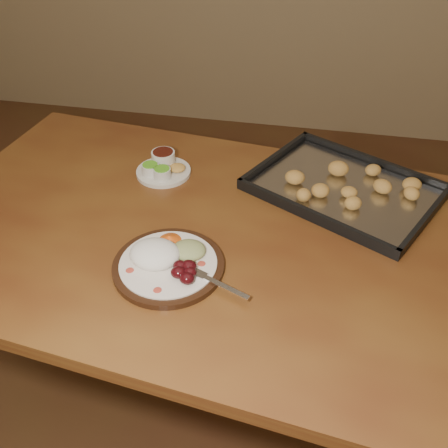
# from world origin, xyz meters

# --- Properties ---
(ground) EXTENTS (4.00, 4.00, 0.00)m
(ground) POSITION_xyz_m (0.00, 0.00, 0.00)
(ground) COLOR #52381C
(ground) RESTS_ON ground
(dining_table) EXTENTS (1.60, 1.07, 0.75)m
(dining_table) POSITION_xyz_m (0.01, -0.02, 0.65)
(dining_table) COLOR brown
(dining_table) RESTS_ON ground
(dinner_plate) EXTENTS (0.33, 0.26, 0.06)m
(dinner_plate) POSITION_xyz_m (-0.06, -0.17, 0.77)
(dinner_plate) COLOR black
(dinner_plate) RESTS_ON dining_table
(condiment_saucer) EXTENTS (0.16, 0.16, 0.05)m
(condiment_saucer) POSITION_xyz_m (-0.19, 0.21, 0.77)
(condiment_saucer) COLOR beige
(condiment_saucer) RESTS_ON dining_table
(baking_tray) EXTENTS (0.59, 0.54, 0.05)m
(baking_tray) POSITION_xyz_m (0.33, 0.21, 0.77)
(baking_tray) COLOR black
(baking_tray) RESTS_ON dining_table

